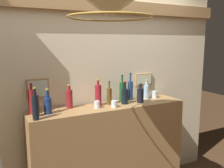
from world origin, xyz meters
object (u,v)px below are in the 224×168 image
at_px(liquor_bottle_sherry, 130,90).
at_px(liquor_bottle_mezcal, 146,91).
at_px(liquor_bottle_amaro, 109,96).
at_px(liquor_bottle_port, 140,95).
at_px(glass_tumbler_shot, 114,104).
at_px(liquor_bottle_scotch, 98,95).
at_px(liquor_bottle_brandy, 35,107).
at_px(liquor_bottle_whiskey, 125,95).
at_px(pendant_lamp, 110,3).
at_px(liquor_bottle_bourbon, 48,105).
at_px(liquor_bottle_vodka, 36,107).
at_px(glass_tumbler_highball, 154,94).
at_px(glass_tumbler_rocks, 97,105).
at_px(liquor_bottle_rye, 69,98).
at_px(liquor_bottle_gin, 122,91).
at_px(liquor_bottle_vermouth, 32,101).

xyz_separation_m(liquor_bottle_sherry, liquor_bottle_mezcal, (0.21, -0.04, -0.03)).
distance_m(liquor_bottle_amaro, liquor_bottle_port, 0.36).
bearing_deg(glass_tumbler_shot, liquor_bottle_scotch, 129.53).
relative_size(liquor_bottle_mezcal, liquor_bottle_brandy, 0.79).
distance_m(liquor_bottle_whiskey, pendant_lamp, 1.21).
height_order(liquor_bottle_amaro, pendant_lamp, pendant_lamp).
distance_m(liquor_bottle_whiskey, liquor_bottle_bourbon, 0.86).
bearing_deg(liquor_bottle_vodka, liquor_bottle_port, -0.49).
height_order(liquor_bottle_whiskey, glass_tumbler_highball, liquor_bottle_whiskey).
height_order(liquor_bottle_whiskey, glass_tumbler_shot, liquor_bottle_whiskey).
relative_size(liquor_bottle_port, glass_tumbler_rocks, 2.82).
xyz_separation_m(liquor_bottle_bourbon, liquor_bottle_scotch, (0.56, 0.06, 0.03)).
distance_m(liquor_bottle_scotch, glass_tumbler_highball, 0.78).
distance_m(liquor_bottle_rye, liquor_bottle_scotch, 0.32).
bearing_deg(liquor_bottle_brandy, liquor_bottle_gin, 12.93).
xyz_separation_m(liquor_bottle_whiskey, liquor_bottle_vodka, (-0.97, -0.02, -0.01)).
xyz_separation_m(liquor_bottle_vodka, pendant_lamp, (0.46, -0.63, 0.89)).
bearing_deg(liquor_bottle_sherry, liquor_bottle_port, -79.87).
bearing_deg(liquor_bottle_whiskey, liquor_bottle_vermouth, 175.31).
xyz_separation_m(liquor_bottle_rye, liquor_bottle_vodka, (-0.37, -0.14, -0.02)).
xyz_separation_m(liquor_bottle_scotch, glass_tumbler_rocks, (-0.06, -0.10, -0.08)).
xyz_separation_m(liquor_bottle_bourbon, glass_tumbler_shot, (0.68, -0.09, -0.05)).
bearing_deg(liquor_bottle_vodka, liquor_bottle_brandy, -101.83).
distance_m(liquor_bottle_vermouth, glass_tumbler_rocks, 0.66).
distance_m(liquor_bottle_gin, glass_tumbler_shot, 0.28).
bearing_deg(liquor_bottle_vermouth, liquor_bottle_gin, 1.26).
distance_m(liquor_bottle_rye, glass_tumbler_shot, 0.48).
bearing_deg(liquor_bottle_port, liquor_bottle_scotch, 167.94).
distance_m(glass_tumbler_rocks, glass_tumbler_highball, 0.84).
bearing_deg(liquor_bottle_vermouth, liquor_bottle_sherry, 2.81).
height_order(liquor_bottle_whiskey, liquor_bottle_bourbon, liquor_bottle_whiskey).
distance_m(liquor_bottle_vermouth, glass_tumbler_shot, 0.84).
bearing_deg(glass_tumbler_rocks, liquor_bottle_gin, 18.88).
bearing_deg(liquor_bottle_vermouth, glass_tumbler_highball, 0.23).
relative_size(glass_tumbler_rocks, glass_tumbler_highball, 0.91).
relative_size(liquor_bottle_whiskey, liquor_bottle_brandy, 0.87).
relative_size(liquor_bottle_brandy, liquor_bottle_scotch, 1.02).
relative_size(liquor_bottle_whiskey, glass_tumbler_highball, 2.98).
bearing_deg(liquor_bottle_brandy, glass_tumbler_rocks, 9.33).
xyz_separation_m(liquor_bottle_mezcal, liquor_bottle_scotch, (-0.66, -0.03, 0.03)).
bearing_deg(glass_tumbler_shot, liquor_bottle_brandy, -176.22).
distance_m(liquor_bottle_gin, pendant_lamp, 1.26).
height_order(liquor_bottle_rye, glass_tumbler_rocks, liquor_bottle_rye).
distance_m(liquor_bottle_sherry, glass_tumbler_rocks, 0.54).
bearing_deg(liquor_bottle_gin, liquor_bottle_sherry, 14.37).
xyz_separation_m(liquor_bottle_bourbon, glass_tumbler_highball, (1.34, 0.08, -0.05)).
relative_size(liquor_bottle_vodka, liquor_bottle_port, 1.02).
distance_m(liquor_bottle_whiskey, liquor_bottle_sherry, 0.21).
xyz_separation_m(liquor_bottle_sherry, pendant_lamp, (-0.67, -0.79, 0.85)).
xyz_separation_m(liquor_bottle_vermouth, glass_tumbler_shot, (0.82, -0.16, -0.09)).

